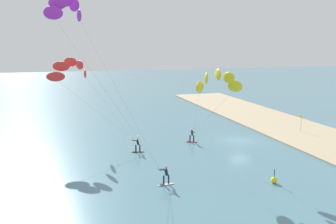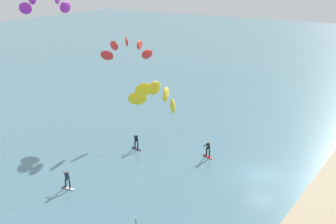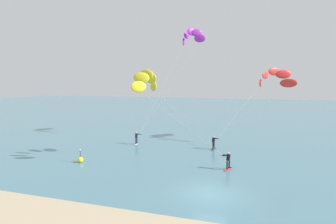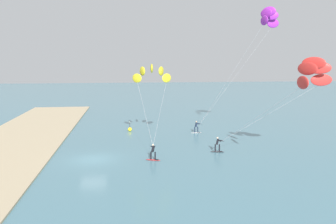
# 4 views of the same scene
# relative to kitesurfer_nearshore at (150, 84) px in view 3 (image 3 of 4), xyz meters

# --- Properties ---
(ground_plane) EXTENTS (240.00, 240.00, 0.00)m
(ground_plane) POSITION_rel_kitesurfer_nearshore_xyz_m (7.08, -6.51, -7.97)
(ground_plane) COLOR slate
(kitesurfer_nearshore) EXTENTS (9.70, 4.88, 9.46)m
(kitesurfer_nearshore) POSITION_rel_kitesurfer_nearshore_xyz_m (0.00, 0.00, 0.00)
(kitesurfer_nearshore) COLOR red
(kitesurfer_nearshore) RESTS_ON ground
(kitesurfer_mid_water) EXTENTS (8.24, 10.03, 16.08)m
(kitesurfer_mid_water) POSITION_rel_kitesurfer_nearshore_xyz_m (1.14, 13.35, 6.31)
(kitesurfer_mid_water) COLOR white
(kitesurfer_mid_water) RESTS_ON ground
(kitesurfer_far_out) EXTENTS (10.11, 10.08, 10.19)m
(kitesurfer_far_out) POSITION_rel_kitesurfer_nearshore_xyz_m (12.61, 12.92, 0.59)
(kitesurfer_far_out) COLOR #333338
(kitesurfer_far_out) RESTS_ON ground
(marker_buoy) EXTENTS (0.56, 0.56, 1.38)m
(marker_buoy) POSITION_rel_kitesurfer_nearshore_xyz_m (-6.65, -2.65, -7.67)
(marker_buoy) COLOR yellow
(marker_buoy) RESTS_ON ground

